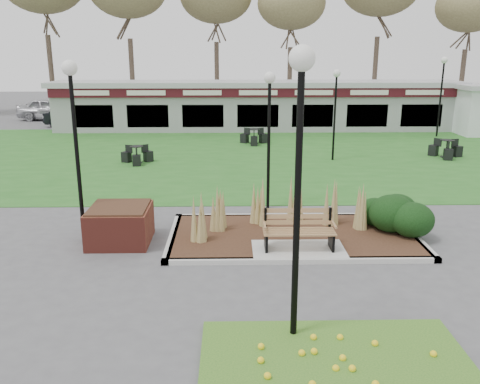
{
  "coord_description": "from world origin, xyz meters",
  "views": [
    {
      "loc": [
        -1.62,
        -11.11,
        4.7
      ],
      "look_at": [
        -1.36,
        2.0,
        1.02
      ],
      "focal_mm": 38.0,
      "sensor_mm": 36.0,
      "label": 1
    }
  ],
  "objects_px": {
    "lamp_post_far_right": "(442,79)",
    "bistro_set_c": "(446,152)",
    "park_bench": "(299,229)",
    "car_black": "(75,117)",
    "bistro_set_b": "(137,157)",
    "car_silver": "(51,109)",
    "bistro_set_a": "(254,139)",
    "lamp_post_mid_left": "(73,112)",
    "lamp_post_near_right": "(269,110)",
    "brick_planter": "(120,224)",
    "food_pavilion": "(257,105)",
    "lamp_post_mid_right": "(336,95)",
    "lamp_post_near_left": "(300,133)"
  },
  "relations": [
    {
      "from": "lamp_post_far_right",
      "to": "bistro_set_c",
      "type": "bearing_deg",
      "value": -107.96
    },
    {
      "from": "park_bench",
      "to": "car_black",
      "type": "height_order",
      "value": "car_black"
    },
    {
      "from": "bistro_set_b",
      "to": "car_silver",
      "type": "bearing_deg",
      "value": 120.71
    },
    {
      "from": "bistro_set_b",
      "to": "bistro_set_a",
      "type": "bearing_deg",
      "value": 41.06
    },
    {
      "from": "lamp_post_mid_left",
      "to": "lamp_post_far_right",
      "type": "distance_m",
      "value": 22.02
    },
    {
      "from": "lamp_post_mid_left",
      "to": "bistro_set_c",
      "type": "distance_m",
      "value": 17.07
    },
    {
      "from": "lamp_post_near_right",
      "to": "car_black",
      "type": "xyz_separation_m",
      "value": [
        -10.89,
        17.16,
        -2.37
      ]
    },
    {
      "from": "brick_planter",
      "to": "car_black",
      "type": "height_order",
      "value": "car_black"
    },
    {
      "from": "park_bench",
      "to": "car_silver",
      "type": "xyz_separation_m",
      "value": [
        -14.0,
        24.18,
        0.17
      ]
    },
    {
      "from": "food_pavilion",
      "to": "lamp_post_near_right",
      "type": "xyz_separation_m",
      "value": [
        -0.47,
        -16.12,
        1.52
      ]
    },
    {
      "from": "park_bench",
      "to": "bistro_set_b",
      "type": "height_order",
      "value": "park_bench"
    },
    {
      "from": "food_pavilion",
      "to": "lamp_post_mid_right",
      "type": "xyz_separation_m",
      "value": [
        2.9,
        -9.18,
        1.38
      ]
    },
    {
      "from": "brick_planter",
      "to": "bistro_set_c",
      "type": "distance_m",
      "value": 16.18
    },
    {
      "from": "park_bench",
      "to": "lamp_post_mid_right",
      "type": "distance_m",
      "value": 11.16
    },
    {
      "from": "park_bench",
      "to": "lamp_post_near_right",
      "type": "relative_size",
      "value": 0.41
    },
    {
      "from": "food_pavilion",
      "to": "lamp_post_far_right",
      "type": "xyz_separation_m",
      "value": [
        10.0,
        -2.96,
        1.7
      ]
    },
    {
      "from": "car_silver",
      "to": "car_black",
      "type": "height_order",
      "value": "car_silver"
    },
    {
      "from": "food_pavilion",
      "to": "car_black",
      "type": "bearing_deg",
      "value": 174.78
    },
    {
      "from": "bistro_set_c",
      "to": "lamp_post_near_left",
      "type": "bearing_deg",
      "value": -120.54
    },
    {
      "from": "park_bench",
      "to": "brick_planter",
      "type": "distance_m",
      "value": 4.47
    },
    {
      "from": "lamp_post_mid_right",
      "to": "car_black",
      "type": "bearing_deg",
      "value": 144.37
    },
    {
      "from": "food_pavilion",
      "to": "car_silver",
      "type": "xyz_separation_m",
      "value": [
        -14.0,
        4.46,
        -0.71
      ]
    },
    {
      "from": "car_silver",
      "to": "bistro_set_c",
      "type": "bearing_deg",
      "value": -113.72
    },
    {
      "from": "lamp_post_mid_left",
      "to": "bistro_set_b",
      "type": "distance_m",
      "value": 9.53
    },
    {
      "from": "lamp_post_mid_right",
      "to": "bistro_set_b",
      "type": "relative_size",
      "value": 2.85
    },
    {
      "from": "lamp_post_near_right",
      "to": "bistro_set_b",
      "type": "bearing_deg",
      "value": 128.52
    },
    {
      "from": "lamp_post_mid_right",
      "to": "bistro_set_a",
      "type": "xyz_separation_m",
      "value": [
        -3.3,
        4.07,
        -2.58
      ]
    },
    {
      "from": "car_silver",
      "to": "bistro_set_a",
      "type": "bearing_deg",
      "value": -118.03
    },
    {
      "from": "brick_planter",
      "to": "food_pavilion",
      "type": "xyz_separation_m",
      "value": [
        4.4,
        18.96,
        1.0
      ]
    },
    {
      "from": "park_bench",
      "to": "food_pavilion",
      "type": "bearing_deg",
      "value": 90.0
    },
    {
      "from": "car_black",
      "to": "bistro_set_a",
      "type": "bearing_deg",
      "value": -103.75
    },
    {
      "from": "lamp_post_near_right",
      "to": "bistro_set_b",
      "type": "height_order",
      "value": "lamp_post_near_right"
    },
    {
      "from": "food_pavilion",
      "to": "bistro_set_b",
      "type": "distance_m",
      "value": 11.24
    },
    {
      "from": "bistro_set_a",
      "to": "car_black",
      "type": "relative_size",
      "value": 0.38
    },
    {
      "from": "lamp_post_near_right",
      "to": "park_bench",
      "type": "bearing_deg",
      "value": -82.6
    },
    {
      "from": "bistro_set_a",
      "to": "car_black",
      "type": "xyz_separation_m",
      "value": [
        -10.96,
        6.14,
        0.35
      ]
    },
    {
      "from": "bistro_set_c",
      "to": "lamp_post_mid_left",
      "type": "bearing_deg",
      "value": -143.6
    },
    {
      "from": "food_pavilion",
      "to": "bistro_set_b",
      "type": "height_order",
      "value": "food_pavilion"
    },
    {
      "from": "park_bench",
      "to": "lamp_post_near_right",
      "type": "bearing_deg",
      "value": 97.4
    },
    {
      "from": "food_pavilion",
      "to": "car_black",
      "type": "xyz_separation_m",
      "value": [
        -11.35,
        1.04,
        -0.85
      ]
    },
    {
      "from": "brick_planter",
      "to": "lamp_post_mid_left",
      "type": "bearing_deg",
      "value": 165.36
    },
    {
      "from": "lamp_post_mid_right",
      "to": "bistro_set_c",
      "type": "xyz_separation_m",
      "value": [
        5.23,
        0.45,
        -2.57
      ]
    },
    {
      "from": "food_pavilion",
      "to": "lamp_post_near_left",
      "type": "distance_m",
      "value": 23.56
    },
    {
      "from": "lamp_post_far_right",
      "to": "brick_planter",
      "type": "bearing_deg",
      "value": -131.98
    },
    {
      "from": "lamp_post_near_left",
      "to": "bistro_set_b",
      "type": "relative_size",
      "value": 3.48
    },
    {
      "from": "bistro_set_a",
      "to": "bistro_set_b",
      "type": "relative_size",
      "value": 1.06
    },
    {
      "from": "brick_planter",
      "to": "lamp_post_far_right",
      "type": "bearing_deg",
      "value": 48.02
    },
    {
      "from": "park_bench",
      "to": "bistro_set_c",
      "type": "xyz_separation_m",
      "value": [
        8.13,
        10.99,
        -0.3
      ]
    },
    {
      "from": "bistro_set_a",
      "to": "park_bench",
      "type": "bearing_deg",
      "value": -88.46
    },
    {
      "from": "food_pavilion",
      "to": "lamp_post_mid_left",
      "type": "height_order",
      "value": "lamp_post_mid_left"
    }
  ]
}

